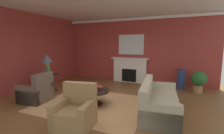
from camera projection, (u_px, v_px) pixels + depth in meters
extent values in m
plane|color=brown|center=(99.00, 104.00, 4.95)|extent=(8.89, 8.89, 0.00)
cube|color=#9E3833|center=(132.00, 50.00, 7.80)|extent=(7.44, 0.12, 3.08)
cube|color=#9E3833|center=(25.00, 51.00, 6.39)|extent=(0.12, 7.27, 3.08)
cube|color=white|center=(103.00, 1.00, 4.77)|extent=(7.44, 7.27, 0.06)
cube|color=white|center=(132.00, 19.00, 7.52)|extent=(7.44, 0.08, 0.12)
cube|color=tan|center=(93.00, 104.00, 4.94)|extent=(3.22, 2.62, 0.01)
cube|color=white|center=(130.00, 71.00, 7.77)|extent=(1.60, 0.25, 1.13)
cube|color=black|center=(130.00, 75.00, 7.78)|extent=(0.70, 0.26, 0.60)
cube|color=white|center=(130.00, 58.00, 7.66)|extent=(1.80, 0.35, 0.06)
cube|color=silver|center=(131.00, 45.00, 7.70)|extent=(1.23, 0.04, 0.94)
cube|color=#BCB299|center=(160.00, 105.00, 4.30)|extent=(1.14, 2.19, 0.45)
cube|color=#BCB299|center=(147.00, 88.00, 4.34)|extent=(0.44, 2.11, 0.40)
cube|color=#BCB299|center=(159.00, 117.00, 3.38)|extent=(0.92, 0.30, 0.62)
cube|color=#BCB299|center=(160.00, 92.00, 5.18)|extent=(0.92, 0.30, 0.62)
cube|color=brown|center=(36.00, 95.00, 5.16)|extent=(0.88, 0.88, 0.44)
cube|color=brown|center=(43.00, 81.00, 4.99)|extent=(0.24, 0.81, 0.51)
cube|color=brown|center=(43.00, 90.00, 5.46)|extent=(0.81, 0.22, 0.60)
cube|color=brown|center=(27.00, 96.00, 4.83)|extent=(0.81, 0.22, 0.60)
cube|color=#9E7A4C|center=(75.00, 118.00, 3.55)|extent=(0.93, 0.93, 0.44)
cube|color=#9E7A4C|center=(80.00, 93.00, 3.79)|extent=(0.82, 0.30, 0.51)
cube|color=#9E7A4C|center=(61.00, 113.00, 3.61)|extent=(0.28, 0.81, 0.60)
cube|color=#9E7A4C|center=(88.00, 116.00, 3.46)|extent=(0.28, 0.81, 0.60)
cylinder|color=black|center=(93.00, 91.00, 4.88)|extent=(1.00, 1.00, 0.04)
cylinder|color=black|center=(93.00, 98.00, 4.91)|extent=(0.12, 0.12, 0.41)
cylinder|color=black|center=(93.00, 104.00, 4.94)|extent=(0.56, 0.56, 0.03)
cube|color=black|center=(48.00, 74.00, 6.17)|extent=(0.56, 0.56, 0.04)
cube|color=black|center=(48.00, 83.00, 6.22)|extent=(0.10, 0.10, 0.66)
cube|color=black|center=(49.00, 91.00, 6.27)|extent=(0.45, 0.45, 0.04)
cylinder|color=#B28E38|center=(47.00, 68.00, 6.14)|extent=(0.18, 0.18, 0.45)
cone|color=#4C566B|center=(47.00, 58.00, 6.09)|extent=(0.44, 0.44, 0.30)
cylinder|color=navy|center=(181.00, 79.00, 6.60)|extent=(0.34, 0.34, 0.81)
cylinder|color=#33703D|center=(48.00, 70.00, 5.98)|extent=(0.15, 0.15, 0.34)
cube|color=maroon|center=(94.00, 91.00, 4.72)|extent=(0.23, 0.18, 0.05)
cube|color=tan|center=(86.00, 88.00, 4.85)|extent=(0.24, 0.22, 0.03)
cube|color=maroon|center=(99.00, 87.00, 4.89)|extent=(0.25, 0.18, 0.03)
cylinder|color=#A8754C|center=(198.00, 89.00, 6.07)|extent=(0.32, 0.32, 0.30)
sphere|color=#28602D|center=(199.00, 79.00, 6.01)|extent=(0.56, 0.56, 0.56)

